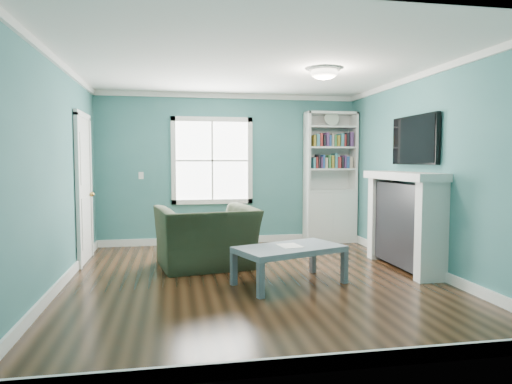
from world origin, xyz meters
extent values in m
plane|color=black|center=(0.00, 0.00, 0.00)|extent=(5.00, 5.00, 0.00)
plane|color=#356D6E|center=(0.00, 2.50, 1.30)|extent=(4.50, 0.00, 4.50)
plane|color=#356D6E|center=(0.00, -2.50, 1.30)|extent=(4.50, 0.00, 4.50)
plane|color=#356D6E|center=(-2.25, 0.00, 1.30)|extent=(0.00, 5.00, 5.00)
plane|color=#356D6E|center=(2.25, 0.00, 1.30)|extent=(0.00, 5.00, 5.00)
plane|color=white|center=(0.00, 0.00, 2.60)|extent=(5.00, 5.00, 0.00)
cube|color=white|center=(0.00, 2.48, 0.06)|extent=(4.50, 0.03, 0.12)
cube|color=white|center=(0.00, -2.48, 0.06)|extent=(4.50, 0.03, 0.12)
cube|color=white|center=(-2.23, 0.00, 0.06)|extent=(0.03, 5.00, 0.12)
cube|color=white|center=(2.23, 0.00, 0.06)|extent=(0.03, 5.00, 0.12)
cube|color=white|center=(0.00, 2.48, 2.56)|extent=(4.50, 0.04, 0.08)
cube|color=white|center=(-2.23, 0.00, 2.56)|extent=(0.04, 5.00, 0.08)
cube|color=white|center=(2.23, 0.00, 2.56)|extent=(0.04, 5.00, 0.08)
cube|color=white|center=(-0.30, 2.50, 1.45)|extent=(1.24, 0.01, 1.34)
cube|color=white|center=(-0.96, 2.48, 1.45)|extent=(0.08, 0.06, 1.50)
cube|color=white|center=(0.36, 2.48, 1.45)|extent=(0.08, 0.06, 1.50)
cube|color=white|center=(-0.30, 2.48, 0.74)|extent=(1.40, 0.06, 0.08)
cube|color=white|center=(-0.30, 2.48, 2.16)|extent=(1.40, 0.06, 0.08)
cube|color=white|center=(-0.30, 2.48, 1.45)|extent=(1.24, 0.03, 0.03)
cube|color=white|center=(-0.30, 2.48, 1.45)|extent=(0.03, 0.03, 1.34)
cube|color=silver|center=(1.77, 2.30, 0.45)|extent=(0.90, 0.35, 0.90)
cube|color=silver|center=(1.34, 2.30, 1.60)|extent=(0.04, 0.35, 1.40)
cube|color=silver|center=(2.20, 2.30, 1.60)|extent=(0.04, 0.35, 1.40)
cube|color=silver|center=(1.77, 2.46, 1.60)|extent=(0.90, 0.02, 1.40)
cube|color=silver|center=(1.77, 2.30, 2.28)|extent=(0.90, 0.35, 0.04)
cube|color=silver|center=(1.77, 2.30, 0.92)|extent=(0.84, 0.33, 0.03)
cube|color=silver|center=(1.77, 2.30, 1.30)|extent=(0.84, 0.33, 0.03)
cube|color=silver|center=(1.77, 2.30, 1.68)|extent=(0.84, 0.33, 0.03)
cube|color=silver|center=(1.77, 2.30, 2.04)|extent=(0.84, 0.33, 0.03)
cube|color=teal|center=(1.77, 2.28, 1.43)|extent=(0.70, 0.25, 0.22)
cube|color=maroon|center=(1.77, 2.28, 1.81)|extent=(0.70, 0.25, 0.22)
cylinder|color=beige|center=(1.77, 2.25, 2.19)|extent=(0.26, 0.06, 0.26)
cube|color=black|center=(2.09, 0.20, 0.60)|extent=(0.30, 1.20, 1.10)
cube|color=black|center=(2.07, 0.20, 0.40)|extent=(0.22, 0.65, 0.70)
cube|color=silver|center=(2.07, -0.47, 0.60)|extent=(0.36, 0.16, 1.20)
cube|color=silver|center=(2.07, 0.87, 0.60)|extent=(0.36, 0.16, 1.20)
cube|color=silver|center=(2.05, 0.20, 1.25)|extent=(0.44, 1.58, 0.10)
cube|color=black|center=(2.20, 0.20, 1.72)|extent=(0.06, 1.10, 0.65)
cube|color=silver|center=(-2.23, 1.40, 1.02)|extent=(0.04, 0.80, 2.05)
cube|color=white|center=(-2.22, 0.95, 1.02)|extent=(0.05, 0.08, 2.13)
cube|color=white|center=(-2.22, 1.85, 1.02)|extent=(0.05, 0.08, 2.13)
cube|color=white|center=(-2.22, 1.40, 2.09)|extent=(0.05, 0.98, 0.08)
sphere|color=#BF8C3F|center=(-2.17, 1.70, 0.95)|extent=(0.07, 0.07, 0.07)
ellipsoid|color=white|center=(0.90, 0.10, 2.54)|extent=(0.34, 0.34, 0.15)
cylinder|color=white|center=(0.90, 0.10, 2.58)|extent=(0.38, 0.38, 0.03)
cube|color=white|center=(-1.50, 2.48, 1.20)|extent=(0.08, 0.01, 0.12)
imported|color=#242C1B|center=(-0.53, 0.75, 0.55)|extent=(1.39, 1.03, 1.11)
cube|color=#555C66|center=(-0.07, -0.77, 0.19)|extent=(0.09, 0.09, 0.38)
cube|color=#555C66|center=(1.02, -0.36, 0.19)|extent=(0.09, 0.09, 0.38)
cube|color=#555C66|center=(-0.28, -0.20, 0.19)|extent=(0.09, 0.09, 0.38)
cube|color=#555C66|center=(0.81, 0.21, 0.19)|extent=(0.09, 0.09, 0.38)
cube|color=slate|center=(0.37, -0.28, 0.41)|extent=(1.39, 1.06, 0.07)
cube|color=white|center=(0.38, -0.25, 0.45)|extent=(0.28, 0.34, 0.00)
camera|label=1|loc=(-0.96, -5.41, 1.46)|focal=32.00mm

